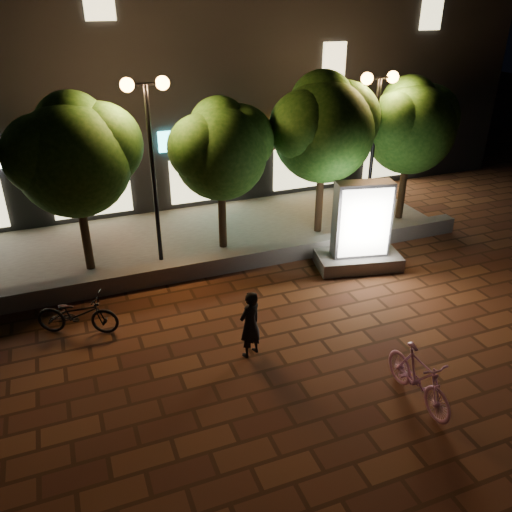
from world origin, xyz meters
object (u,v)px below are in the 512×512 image
tree_far_right (411,123)px  ad_kiosk (360,234)px  tree_left (74,152)px  tree_mid (221,146)px  scooter_pink (419,377)px  scooter_parked (77,314)px  rider (250,324)px  tree_right (324,125)px  street_lamp_left (149,126)px  street_lamp_right (377,111)px

tree_far_right → ad_kiosk: size_ratio=1.84×
ad_kiosk → tree_left: bearing=160.0°
tree_mid → scooter_pink: size_ratio=2.40×
tree_far_right → scooter_parked: bearing=-164.2°
scooter_pink → scooter_parked: 7.61m
tree_mid → scooter_pink: 8.43m
ad_kiosk → scooter_parked: ad_kiosk is taller
tree_mid → rider: size_ratio=2.85×
tree_right → scooter_parked: (-7.89, -3.13, -3.07)m
tree_mid → tree_far_right: bearing=0.0°
street_lamp_left → ad_kiosk: bearing=-24.1°
tree_mid → scooter_pink: bearing=-80.2°
ad_kiosk → scooter_parked: 7.85m
tree_left → tree_mid: tree_left is taller
tree_left → scooter_parked: 4.34m
tree_right → scooter_pink: tree_right is taller
tree_left → ad_kiosk: (7.23, -2.63, -2.40)m
tree_far_right → rider: 9.69m
tree_far_right → rider: tree_far_right is taller
tree_left → tree_far_right: size_ratio=1.03×
tree_mid → scooter_parked: 6.18m
tree_left → ad_kiosk: 8.06m
tree_far_right → scooter_pink: size_ratio=2.54×
street_lamp_left → street_lamp_right: street_lamp_left is taller
tree_right → rider: (-4.45, -5.37, -2.78)m
tree_mid → street_lamp_right: 5.00m
tree_right → tree_mid: bearing=-180.0°
rider → ad_kiosk: bearing=-172.4°
rider → scooter_parked: bearing=-57.4°
scooter_parked → tree_mid: bearing=-32.6°
tree_far_right → scooter_parked: tree_far_right is taller
rider → street_lamp_left: bearing=-104.4°
street_lamp_left → ad_kiosk: 6.51m
tree_left → street_lamp_left: bearing=-7.7°
tree_left → street_lamp_left: street_lamp_left is taller
street_lamp_right → ad_kiosk: bearing=-126.0°
ad_kiosk → street_lamp_right: bearing=54.0°
tree_right → scooter_pink: 8.66m
street_lamp_left → scooter_pink: (3.41, -7.63, -3.47)m
tree_left → tree_right: 7.30m
tree_far_right → street_lamp_right: 1.66m
street_lamp_right → scooter_parked: street_lamp_right is taller
tree_left → scooter_pink: size_ratio=2.61×
tree_right → rider: 7.50m
tree_far_right → ad_kiosk: 4.80m
tree_mid → tree_right: 3.32m
scooter_pink → rider: 3.56m
street_lamp_left → ad_kiosk: size_ratio=2.01×
tree_mid → street_lamp_right: (4.95, -0.26, 0.68)m
tree_left → rider: tree_left is taller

